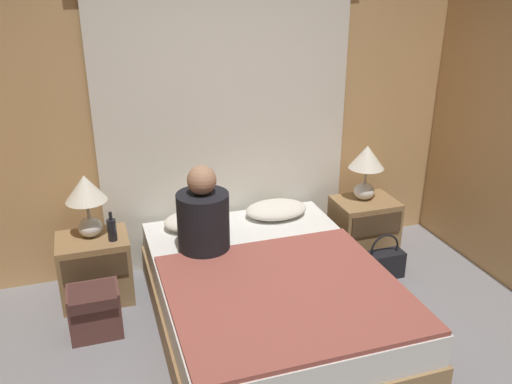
# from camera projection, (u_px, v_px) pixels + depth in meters

# --- Properties ---
(wall_back) EXTENTS (4.04, 0.06, 2.50)m
(wall_back) POSITION_uv_depth(u_px,v_px,m) (224.00, 115.00, 4.34)
(wall_back) COLOR tan
(wall_back) RESTS_ON ground_plane
(curtain_panel) EXTENTS (2.24, 0.02, 2.21)m
(curtain_panel) POSITION_uv_depth(u_px,v_px,m) (227.00, 135.00, 4.34)
(curtain_panel) COLOR silver
(curtain_panel) RESTS_ON ground_plane
(bed) EXTENTS (1.51, 2.02, 0.46)m
(bed) POSITION_uv_depth(u_px,v_px,m) (269.00, 299.00, 3.74)
(bed) COLOR #99754C
(bed) RESTS_ON ground_plane
(nightstand_left) EXTENTS (0.52, 0.42, 0.51)m
(nightstand_left) POSITION_uv_depth(u_px,v_px,m) (95.00, 268.00, 4.06)
(nightstand_left) COLOR #937047
(nightstand_left) RESTS_ON ground_plane
(nightstand_right) EXTENTS (0.52, 0.42, 0.51)m
(nightstand_right) POSITION_uv_depth(u_px,v_px,m) (364.00, 227.00, 4.70)
(nightstand_right) COLOR #937047
(nightstand_right) RESTS_ON ground_plane
(lamp_left) EXTENTS (0.30, 0.30, 0.48)m
(lamp_left) POSITION_uv_depth(u_px,v_px,m) (86.00, 196.00, 3.88)
(lamp_left) COLOR silver
(lamp_left) RESTS_ON nightstand_left
(lamp_right) EXTENTS (0.30, 0.30, 0.48)m
(lamp_right) POSITION_uv_depth(u_px,v_px,m) (366.00, 164.00, 4.53)
(lamp_right) COLOR silver
(lamp_right) RESTS_ON nightstand_right
(pillow_left) EXTENTS (0.51, 0.35, 0.12)m
(pillow_left) POSITION_uv_depth(u_px,v_px,m) (196.00, 220.00, 4.24)
(pillow_left) COLOR silver
(pillow_left) RESTS_ON bed
(pillow_right) EXTENTS (0.51, 0.35, 0.12)m
(pillow_right) POSITION_uv_depth(u_px,v_px,m) (276.00, 209.00, 4.43)
(pillow_right) COLOR silver
(pillow_right) RESTS_ON bed
(blanket_on_bed) EXTENTS (1.45, 1.34, 0.03)m
(blanket_on_bed) POSITION_uv_depth(u_px,v_px,m) (286.00, 292.00, 3.38)
(blanket_on_bed) COLOR #994C42
(blanket_on_bed) RESTS_ON bed
(person_left_in_bed) EXTENTS (0.37, 0.37, 0.65)m
(person_left_in_bed) POSITION_uv_depth(u_px,v_px,m) (203.00, 218.00, 3.81)
(person_left_in_bed) COLOR black
(person_left_in_bed) RESTS_ON bed
(beer_bottle_on_left_stand) EXTENTS (0.07, 0.07, 0.22)m
(beer_bottle_on_left_stand) POSITION_uv_depth(u_px,v_px,m) (112.00, 229.00, 3.91)
(beer_bottle_on_left_stand) COLOR black
(beer_bottle_on_left_stand) RESTS_ON nightstand_left
(backpack_on_floor) EXTENTS (0.34, 0.29, 0.35)m
(backpack_on_floor) POSITION_uv_depth(u_px,v_px,m) (95.00, 309.00, 3.68)
(backpack_on_floor) COLOR brown
(backpack_on_floor) RESTS_ON ground_plane
(handbag_on_floor) EXTENTS (0.33, 0.15, 0.38)m
(handbag_on_floor) POSITION_uv_depth(u_px,v_px,m) (383.00, 263.00, 4.40)
(handbag_on_floor) COLOR black
(handbag_on_floor) RESTS_ON ground_plane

